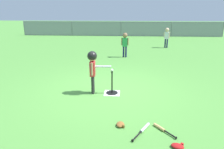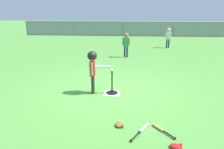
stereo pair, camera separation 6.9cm
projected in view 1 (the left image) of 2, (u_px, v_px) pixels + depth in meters
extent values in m
plane|color=#51933D|center=(111.00, 90.00, 6.30)|extent=(60.00, 60.00, 0.00)
cube|color=white|center=(112.00, 93.00, 6.11)|extent=(0.44, 0.44, 0.01)
cylinder|color=black|center=(112.00, 93.00, 6.11)|extent=(0.32, 0.32, 0.03)
cylinder|color=black|center=(112.00, 82.00, 6.01)|extent=(0.04, 0.04, 0.61)
cylinder|color=black|center=(112.00, 72.00, 5.92)|extent=(0.06, 0.06, 0.02)
sphere|color=white|center=(112.00, 70.00, 5.91)|extent=(0.07, 0.07, 0.07)
cylinder|color=#262626|center=(93.00, 84.00, 6.10)|extent=(0.08, 0.08, 0.51)
cylinder|color=#262626|center=(93.00, 85.00, 5.99)|extent=(0.08, 0.08, 0.51)
cube|color=red|center=(92.00, 69.00, 5.91)|extent=(0.15, 0.23, 0.40)
cylinder|color=tan|center=(93.00, 66.00, 6.03)|extent=(0.06, 0.06, 0.34)
cylinder|color=tan|center=(92.00, 69.00, 5.76)|extent=(0.06, 0.06, 0.34)
sphere|color=tan|center=(92.00, 57.00, 5.81)|extent=(0.23, 0.23, 0.23)
sphere|color=black|center=(92.00, 56.00, 5.80)|extent=(0.26, 0.26, 0.26)
cylinder|color=silver|center=(100.00, 67.00, 5.88)|extent=(0.60, 0.08, 0.06)
cylinder|color=#191E4C|center=(126.00, 52.00, 10.31)|extent=(0.08, 0.08, 0.51)
cylinder|color=#191E4C|center=(124.00, 52.00, 10.32)|extent=(0.08, 0.08, 0.51)
cube|color=green|center=(125.00, 42.00, 10.18)|extent=(0.24, 0.15, 0.40)
cylinder|color=#8C6647|center=(128.00, 42.00, 10.15)|extent=(0.06, 0.06, 0.34)
cylinder|color=#8C6647|center=(122.00, 42.00, 10.19)|extent=(0.06, 0.06, 0.34)
sphere|color=#8C6647|center=(125.00, 35.00, 10.08)|extent=(0.23, 0.23, 0.23)
cylinder|color=#191E4C|center=(167.00, 43.00, 12.61)|extent=(0.08, 0.08, 0.51)
cylinder|color=#191E4C|center=(165.00, 43.00, 12.65)|extent=(0.08, 0.08, 0.51)
cube|color=white|center=(167.00, 36.00, 12.49)|extent=(0.26, 0.21, 0.40)
cylinder|color=beige|center=(169.00, 35.00, 12.43)|extent=(0.06, 0.06, 0.34)
cylinder|color=beige|center=(164.00, 35.00, 12.54)|extent=(0.06, 0.06, 0.34)
sphere|color=beige|center=(167.00, 30.00, 12.39)|extent=(0.23, 0.23, 0.23)
cylinder|color=silver|center=(145.00, 128.00, 4.33)|extent=(0.22, 0.33, 0.06)
cylinder|color=black|center=(137.00, 136.00, 4.05)|extent=(0.20, 0.32, 0.03)
cylinder|color=black|center=(132.00, 141.00, 3.91)|extent=(0.05, 0.04, 0.05)
cylinder|color=#DBB266|center=(159.00, 127.00, 4.34)|extent=(0.22, 0.27, 0.06)
cylinder|color=black|center=(170.00, 134.00, 4.11)|extent=(0.19, 0.25, 0.03)
cylinder|color=black|center=(176.00, 138.00, 3.99)|extent=(0.05, 0.04, 0.05)
ellipsoid|color=#B21919|center=(177.00, 146.00, 3.75)|extent=(0.26, 0.23, 0.07)
cube|color=#B21919|center=(182.00, 145.00, 3.78)|extent=(0.06, 0.06, 0.06)
ellipsoid|color=brown|center=(120.00, 124.00, 4.44)|extent=(0.17, 0.23, 0.07)
cube|color=brown|center=(124.00, 126.00, 4.37)|extent=(0.04, 0.05, 0.06)
cylinder|color=slate|center=(24.00, 28.00, 17.95)|extent=(0.06, 0.06, 1.15)
cylinder|color=slate|center=(72.00, 28.00, 17.70)|extent=(0.06, 0.06, 1.15)
cylinder|color=slate|center=(121.00, 29.00, 17.46)|extent=(0.06, 0.06, 1.15)
cylinder|color=slate|center=(171.00, 29.00, 17.21)|extent=(0.06, 0.06, 1.15)
cylinder|color=slate|center=(223.00, 29.00, 16.97)|extent=(0.06, 0.06, 1.15)
cube|color=gray|center=(121.00, 22.00, 17.30)|extent=(16.00, 0.03, 0.03)
cube|color=gray|center=(121.00, 29.00, 17.46)|extent=(16.00, 0.01, 1.15)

